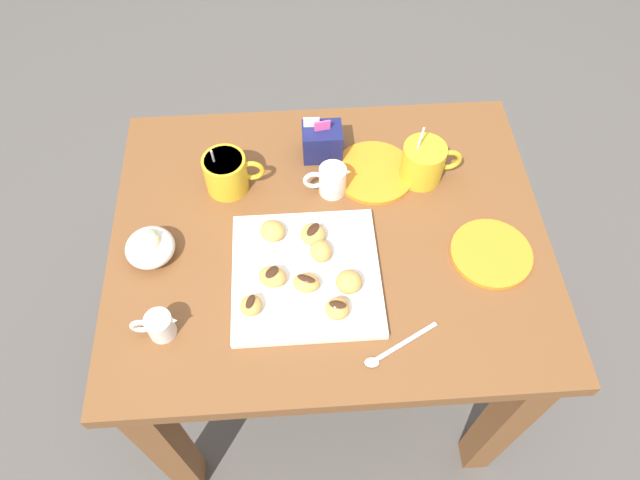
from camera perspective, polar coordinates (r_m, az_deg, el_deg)
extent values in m
plane|color=#514C47|center=(1.88, 0.62, -11.99)|extent=(8.00, 8.00, 0.00)
cube|color=brown|center=(1.24, 0.92, 0.29)|extent=(0.93, 0.75, 0.04)
cube|color=brown|center=(1.49, -14.99, -18.87)|extent=(0.07, 0.07, 0.70)
cube|color=brown|center=(1.52, 17.78, -16.66)|extent=(0.07, 0.07, 0.70)
cube|color=brown|center=(1.76, -13.36, 1.38)|extent=(0.07, 0.07, 0.70)
cube|color=brown|center=(1.79, 13.09, 2.79)|extent=(0.07, 0.07, 0.70)
cube|color=silver|center=(1.16, -1.39, -3.42)|extent=(0.30, 0.30, 0.02)
cylinder|color=gold|center=(1.29, -9.33, 6.55)|extent=(0.09, 0.09, 0.09)
torus|color=gold|center=(1.28, -6.79, 6.85)|extent=(0.06, 0.01, 0.06)
cylinder|color=black|center=(1.26, -9.56, 7.67)|extent=(0.08, 0.08, 0.01)
cylinder|color=silver|center=(1.26, -10.40, 7.49)|extent=(0.01, 0.04, 0.12)
cylinder|color=gold|center=(1.31, 10.15, 7.56)|extent=(0.10, 0.10, 0.09)
torus|color=gold|center=(1.32, 12.66, 7.75)|extent=(0.06, 0.01, 0.06)
cylinder|color=black|center=(1.28, 10.42, 8.75)|extent=(0.08, 0.08, 0.01)
cylinder|color=silver|center=(1.28, 9.54, 8.60)|extent=(0.03, 0.03, 0.12)
cylinder|color=silver|center=(1.27, 1.25, 5.94)|extent=(0.06, 0.06, 0.07)
cone|color=silver|center=(1.25, 2.58, 6.76)|extent=(0.02, 0.02, 0.02)
torus|color=silver|center=(1.26, -0.56, 5.96)|extent=(0.05, 0.01, 0.05)
cylinder|color=white|center=(1.25, 1.28, 6.82)|extent=(0.05, 0.05, 0.01)
cube|color=#191E51|center=(1.34, 0.12, 9.71)|extent=(0.09, 0.07, 0.08)
cube|color=white|center=(1.31, -0.86, 11.58)|extent=(0.04, 0.01, 0.03)
cube|color=#EA4C93|center=(1.30, 0.32, 11.25)|extent=(0.04, 0.01, 0.03)
ellipsoid|color=silver|center=(1.22, -16.50, -0.72)|extent=(0.10, 0.10, 0.06)
sphere|color=#F4E5B2|center=(1.21, -16.72, -0.22)|extent=(0.06, 0.06, 0.06)
ellipsoid|color=green|center=(1.19, -16.39, 0.25)|extent=(0.03, 0.03, 0.01)
cylinder|color=silver|center=(1.13, -15.56, -8.19)|extent=(0.05, 0.05, 0.05)
cone|color=silver|center=(1.11, -14.52, -7.77)|extent=(0.02, 0.02, 0.02)
torus|color=silver|center=(1.14, -17.38, -8.17)|extent=(0.04, 0.01, 0.04)
cylinder|color=#381E11|center=(1.11, -15.81, -7.71)|extent=(0.04, 0.04, 0.01)
cylinder|color=orange|center=(1.33, 5.36, 6.72)|extent=(0.18, 0.18, 0.01)
cylinder|color=orange|center=(1.24, 16.62, -1.27)|extent=(0.17, 0.17, 0.01)
cube|color=silver|center=(1.11, 8.39, -10.05)|extent=(0.14, 0.08, 0.00)
ellipsoid|color=silver|center=(1.09, 5.17, -12.00)|extent=(0.03, 0.02, 0.01)
ellipsoid|color=#D19347|center=(1.13, -1.37, -4.27)|extent=(0.06, 0.05, 0.03)
ellipsoid|color=#381E11|center=(1.11, -1.38, -3.85)|extent=(0.04, 0.03, 0.00)
ellipsoid|color=#D19347|center=(1.16, 0.08, -1.10)|extent=(0.05, 0.06, 0.03)
ellipsoid|color=#D19347|center=(1.19, -0.70, 0.59)|extent=(0.07, 0.07, 0.03)
ellipsoid|color=#381E11|center=(1.17, -0.71, 1.07)|extent=(0.04, 0.04, 0.00)
ellipsoid|color=#D19347|center=(1.20, -4.74, 0.92)|extent=(0.07, 0.07, 0.03)
ellipsoid|color=#D19347|center=(1.10, 1.62, -6.85)|extent=(0.05, 0.05, 0.03)
ellipsoid|color=#381E11|center=(1.08, 1.64, -6.43)|extent=(0.04, 0.02, 0.00)
ellipsoid|color=#D19347|center=(1.14, -4.74, -3.65)|extent=(0.07, 0.06, 0.03)
ellipsoid|color=#381E11|center=(1.12, -4.80, -3.19)|extent=(0.04, 0.04, 0.00)
ellipsoid|color=#D19347|center=(1.13, 2.88, -4.17)|extent=(0.07, 0.07, 0.04)
ellipsoid|color=#D19347|center=(1.11, -6.85, -6.48)|extent=(0.06, 0.06, 0.03)
ellipsoid|color=#381E11|center=(1.10, -6.94, -6.08)|extent=(0.02, 0.03, 0.00)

